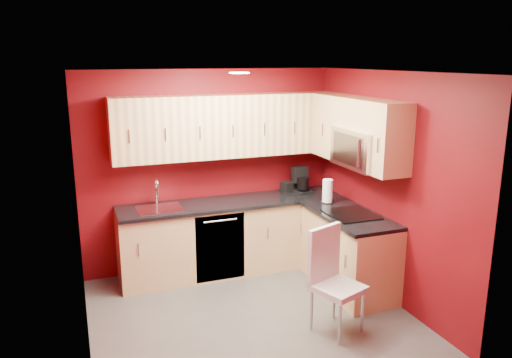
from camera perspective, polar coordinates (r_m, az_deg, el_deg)
floor at (r=5.40m, az=-0.65°, el=-15.42°), size 3.20×3.20×0.00m
ceiling at (r=4.72m, az=-0.73°, el=12.12°), size 3.20×3.20×0.00m
wall_back at (r=6.30m, az=-5.33°, el=1.01°), size 3.20×0.00×3.20m
wall_front at (r=3.62m, az=7.51°, el=-8.85°), size 3.20×0.00×3.20m
wall_left at (r=4.65m, az=-19.62°, el=-4.40°), size 0.00×3.00×3.00m
wall_right at (r=5.65m, az=14.77°, el=-0.91°), size 0.00×3.00×3.00m
base_cabinets_back at (r=6.32m, az=-2.68°, el=-6.65°), size 2.80×0.60×0.87m
base_cabinets_right at (r=5.94m, az=10.50°, el=-8.24°), size 0.60×1.30×0.87m
countertop_back at (r=6.16m, az=-2.68°, el=-2.72°), size 2.80×0.63×0.04m
countertop_right at (r=5.76m, az=10.64°, el=-4.11°), size 0.63×1.27×0.04m
upper_cabinets_back at (r=6.09m, az=-3.19°, el=6.10°), size 2.80×0.35×0.75m
upper_cabinets_right at (r=5.79m, az=11.22°, el=6.08°), size 0.35×1.55×0.75m
microwave at (r=5.61m, az=12.13°, el=3.44°), size 0.42×0.76×0.42m
cooktop at (r=5.73m, az=10.79°, el=-3.98°), size 0.50×0.55×0.01m
sink at (r=5.96m, az=-11.01°, el=-2.99°), size 0.52×0.42×0.35m
dishwasher_front at (r=5.99m, az=-4.11°, el=-7.83°), size 0.60×0.02×0.82m
downlight at (r=5.00m, az=-1.92°, el=12.03°), size 0.20×0.20×0.01m
coffee_maker at (r=6.51m, az=5.33°, el=-0.16°), size 0.24×0.29×0.33m
napkin_holder at (r=6.54m, az=3.55°, el=-0.94°), size 0.16×0.16×0.14m
paper_towel at (r=6.11m, az=8.18°, el=-1.37°), size 0.20×0.20×0.29m
dining_chair at (r=4.98m, az=9.36°, el=-11.57°), size 0.55×0.56×1.04m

